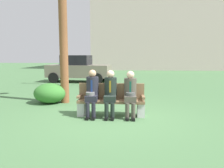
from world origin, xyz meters
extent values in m
plane|color=#477043|center=(0.00, 0.00, 0.00)|extent=(80.00, 80.00, 0.00)
cube|color=brown|center=(-0.06, 0.24, 0.42)|extent=(1.87, 0.44, 0.07)
cube|color=brown|center=(-0.06, 0.43, 0.68)|extent=(1.87, 0.06, 0.45)
cube|color=brown|center=(-0.96, 0.24, 0.55)|extent=(0.08, 0.44, 0.06)
cube|color=brown|center=(0.83, 0.24, 0.55)|extent=(0.08, 0.44, 0.06)
cube|color=silver|center=(-0.90, 0.24, 0.19)|extent=(0.20, 0.37, 0.38)
cube|color=silver|center=(0.77, 0.24, 0.19)|extent=(0.20, 0.37, 0.38)
cube|color=#23232D|center=(-0.59, 0.07, 0.53)|extent=(0.32, 0.38, 0.16)
cylinder|color=#23232D|center=(-0.67, -0.12, 0.23)|extent=(0.11, 0.11, 0.45)
cylinder|color=#23232D|center=(-0.51, -0.12, 0.23)|extent=(0.11, 0.11, 0.45)
cube|color=black|center=(-0.67, -0.18, 0.04)|extent=(0.09, 0.22, 0.07)
cube|color=black|center=(-0.51, -0.18, 0.04)|extent=(0.09, 0.22, 0.07)
cylinder|color=#23232D|center=(-0.59, 0.26, 0.84)|extent=(0.34, 0.34, 0.52)
cube|color=navy|center=(-0.59, 0.10, 0.86)|extent=(0.05, 0.01, 0.33)
sphere|color=tan|center=(-0.59, 0.26, 1.19)|extent=(0.21, 0.21, 0.21)
cylinder|color=slate|center=(-0.62, 0.05, 0.66)|extent=(0.24, 0.24, 0.09)
cube|color=#1E2823|center=(-0.08, 0.07, 0.53)|extent=(0.32, 0.38, 0.16)
cylinder|color=#1E2823|center=(-0.16, -0.12, 0.23)|extent=(0.11, 0.11, 0.45)
cylinder|color=#1E2823|center=(0.00, -0.12, 0.23)|extent=(0.11, 0.11, 0.45)
cube|color=black|center=(-0.16, -0.18, 0.04)|extent=(0.09, 0.22, 0.07)
cube|color=black|center=(0.00, -0.18, 0.04)|extent=(0.09, 0.22, 0.07)
cylinder|color=#1E2823|center=(-0.08, 0.26, 0.83)|extent=(0.34, 0.34, 0.50)
cube|color=olive|center=(-0.08, 0.10, 0.85)|extent=(0.05, 0.01, 0.32)
sphere|color=beige|center=(-0.08, 0.26, 1.18)|extent=(0.21, 0.21, 0.21)
cube|color=#4C473D|center=(0.47, 0.07, 0.53)|extent=(0.32, 0.38, 0.16)
cylinder|color=#4C473D|center=(0.39, -0.12, 0.23)|extent=(0.11, 0.11, 0.45)
cylinder|color=#4C473D|center=(0.55, -0.12, 0.23)|extent=(0.11, 0.11, 0.45)
cube|color=black|center=(0.39, -0.18, 0.04)|extent=(0.09, 0.22, 0.07)
cube|color=black|center=(0.55, -0.18, 0.04)|extent=(0.09, 0.22, 0.07)
cylinder|color=#4C473D|center=(0.47, 0.26, 0.82)|extent=(0.34, 0.34, 0.49)
cube|color=#144C3D|center=(0.47, 0.10, 0.84)|extent=(0.05, 0.01, 0.31)
sphere|color=beige|center=(0.47, 0.26, 1.16)|extent=(0.21, 0.21, 0.21)
cylinder|color=#4D4D4D|center=(0.48, 0.05, 0.66)|extent=(0.24, 0.24, 0.09)
cylinder|color=brown|center=(-1.85, 1.88, 2.35)|extent=(0.29, 0.29, 4.69)
ellipsoid|color=#37772E|center=(-2.35, 1.76, 0.35)|extent=(1.13, 1.04, 0.71)
cube|color=slate|center=(-2.65, 7.92, 0.70)|extent=(4.04, 1.94, 0.76)
cube|color=black|center=(-2.80, 7.93, 1.38)|extent=(1.83, 1.52, 0.60)
cylinder|color=black|center=(-1.21, 8.56, 0.32)|extent=(0.65, 0.20, 0.64)
cylinder|color=black|center=(-1.37, 7.01, 0.32)|extent=(0.65, 0.20, 0.64)
cylinder|color=black|center=(-3.93, 8.83, 0.32)|extent=(0.65, 0.20, 0.64)
cylinder|color=black|center=(-4.09, 7.28, 0.32)|extent=(0.65, 0.20, 0.64)
cylinder|color=black|center=(-3.16, 6.29, 1.66)|extent=(0.10, 0.10, 3.32)
sphere|color=white|center=(-3.16, 6.29, 3.44)|extent=(0.24, 0.24, 0.24)
cube|color=beige|center=(3.62, 22.73, 5.54)|extent=(14.60, 8.07, 11.07)
camera|label=1|loc=(0.38, -5.82, 1.71)|focal=35.46mm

